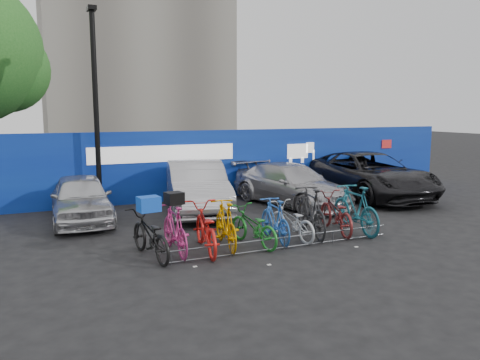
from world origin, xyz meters
TOP-DOWN VIEW (x-y plane):
  - ground at (0.00, 0.00)m, footprint 100.00×100.00m
  - hoarding at (0.01, 6.00)m, footprint 22.00×0.18m
  - lamppost at (-3.20, 5.40)m, footprint 0.25×0.50m
  - bike_rack at (-0.00, -0.60)m, footprint 5.60×0.03m
  - car_0 at (-3.88, 4.05)m, footprint 1.69×3.93m
  - car_1 at (-0.51, 3.99)m, footprint 2.57×4.93m
  - car_2 at (2.67, 3.72)m, footprint 2.87×4.94m
  - car_3 at (5.93, 3.85)m, footprint 3.04×5.92m
  - bike_0 at (-2.89, -0.01)m, footprint 0.95×2.00m
  - bike_1 at (-2.32, 0.10)m, footprint 0.53×1.83m
  - bike_2 at (-1.68, -0.04)m, footprint 1.00×2.12m
  - bike_3 at (-1.14, 0.07)m, footprint 0.76×1.87m
  - bike_4 at (-0.52, -0.05)m, footprint 0.92×1.82m
  - bike_5 at (0.12, 0.07)m, footprint 0.66×1.77m
  - bike_6 at (0.58, 0.09)m, footprint 0.80×1.76m
  - bike_7 at (1.18, 0.16)m, footprint 1.04×2.13m
  - bike_8 at (1.90, 0.16)m, footprint 1.07×2.05m
  - bike_9 at (2.37, -0.02)m, footprint 0.72×2.08m
  - cargo_crate at (-2.89, -0.01)m, footprint 0.48×0.39m
  - cargo_topcase at (-2.32, 0.10)m, footprint 0.41×0.38m

SIDE VIEW (x-z plane):
  - ground at x=0.00m, z-range 0.00..0.00m
  - bike_rack at x=0.00m, z-range 0.01..0.31m
  - bike_6 at x=0.58m, z-range 0.00..0.89m
  - bike_4 at x=-0.52m, z-range 0.00..0.91m
  - bike_0 at x=-2.89m, z-range 0.00..1.01m
  - bike_8 at x=1.90m, z-range 0.00..1.02m
  - bike_5 at x=0.12m, z-range 0.00..1.04m
  - bike_2 at x=-1.68m, z-range 0.00..1.07m
  - bike_3 at x=-1.14m, z-range 0.00..1.09m
  - bike_1 at x=-2.32m, z-range 0.00..1.10m
  - bike_7 at x=1.18m, z-range 0.00..1.23m
  - bike_9 at x=2.37m, z-range 0.00..1.23m
  - car_0 at x=-3.88m, z-range 0.00..1.32m
  - car_2 at x=2.67m, z-range 0.00..1.34m
  - car_1 at x=-0.51m, z-range 0.00..1.55m
  - car_3 at x=5.93m, z-range 0.00..1.60m
  - cargo_crate at x=-2.89m, z-range 1.01..1.32m
  - hoarding at x=0.01m, z-range 0.00..2.40m
  - cargo_topcase at x=-2.32m, z-range 1.10..1.36m
  - lamppost at x=-3.20m, z-range 0.22..6.33m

